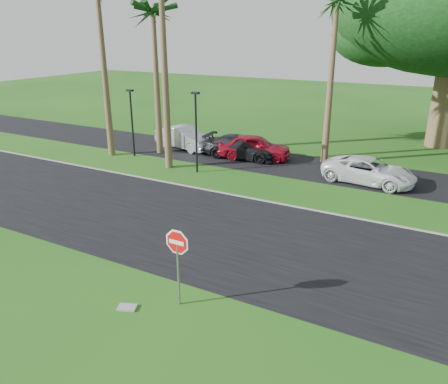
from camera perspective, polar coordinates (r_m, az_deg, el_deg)
The scene contains 14 objects.
ground at distance 16.17m, azimuth -1.30°, elevation -8.58°, with size 120.00×120.00×0.00m, color #1C5114.
road at distance 17.73m, azimuth 1.92°, elevation -5.80°, with size 120.00×8.00×0.02m, color black.
parking_strip at distance 26.91m, azimuth 12.02°, elevation 3.02°, with size 120.00×5.00×0.02m, color black.
curb at distance 21.12m, azimuth 6.86°, elevation -1.45°, with size 120.00×0.12×0.06m, color gray.
stop_sign_near at distance 12.87m, azimuth -6.10°, elevation -7.82°, with size 1.05×0.07×2.62m.
palm_left_mid at distance 29.16m, azimuth -9.25°, elevation 21.79°, with size 5.00×5.00×10.00m.
palm_center at distance 27.23m, azimuth 14.53°, elevation 22.59°, with size 5.00×5.00×10.50m.
streetlight_left at distance 29.10m, azimuth -11.95°, elevation 9.37°, with size 0.45×0.25×4.34m.
streetlight_right at distance 25.07m, azimuth -3.67°, elevation 8.41°, with size 0.45×0.25×4.64m.
car_silver at distance 30.83m, azimuth -5.12°, elevation 7.05°, with size 1.63×4.66×1.54m, color silver.
car_red at distance 28.21m, azimuth 3.99°, elevation 5.87°, with size 1.86×4.63×1.58m, color maroon.
car_dark at distance 28.41m, azimuth 2.34°, elevation 5.86°, with size 2.02×4.97×1.44m, color black.
car_minivan at distance 24.88m, azimuth 18.40°, elevation 2.61°, with size 2.27×4.91×1.37m, color white.
utility_slab at distance 13.83m, azimuth -12.54°, elevation -14.50°, with size 0.55×0.35×0.06m, color gray.
Camera 1 is at (7.06, -12.27, 7.82)m, focal length 35.00 mm.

